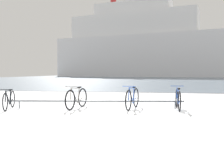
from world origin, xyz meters
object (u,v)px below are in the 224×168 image
bicycle_0 (9,100)px  bicycle_3 (178,99)px  bicycle_2 (132,98)px  ferry_ship (135,46)px  bicycle_1 (77,98)px

bicycle_0 → bicycle_3: bicycle_3 is taller
bicycle_2 → ferry_ship: (-5.44, 71.70, 9.13)m
bicycle_0 → bicycle_1: bearing=13.5°
bicycle_0 → bicycle_1: 2.39m
bicycle_0 → ferry_ship: (-1.12, 72.48, 9.17)m
bicycle_2 → bicycle_3: (1.59, 0.07, -0.01)m
bicycle_2 → bicycle_1: bearing=-173.6°
bicycle_1 → bicycle_2: bearing=6.4°
bicycle_0 → bicycle_2: bicycle_2 is taller
bicycle_1 → bicycle_2: bicycle_2 is taller
bicycle_2 → ferry_ship: 72.48m
bicycle_2 → bicycle_3: bearing=2.4°
bicycle_0 → bicycle_1: (2.32, 0.56, 0.04)m
bicycle_1 → bicycle_3: 3.61m
bicycle_0 → bicycle_2: 4.39m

